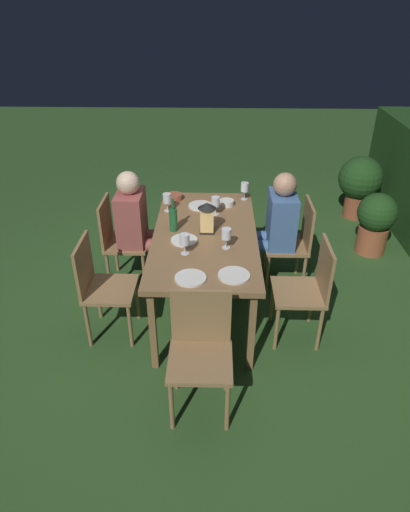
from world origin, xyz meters
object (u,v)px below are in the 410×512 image
object	(u,v)px
chair_side_right_b	(307,287)
bowl_bread	(227,202)
dining_table	(205,239)
bowl_olives	(175,196)
wine_glass_b	(185,240)
potted_plant_by_hedge	(360,182)
chair_side_left_a	(120,238)
person_in_blue	(274,226)
plate_b	(234,275)
person_in_rust	(139,224)
wine_glass_c	(167,199)
wine_glass_a	(216,202)
chair_side_left_b	(101,284)
lantern_centerpiece	(207,216)
plate_c	(191,278)
plate_a	(184,240)
plate_d	(201,206)
potted_plant_corner	(376,221)
wine_glass_d	(226,235)
chair_head_far	(200,348)
chair_side_right_a	(293,240)
green_bottle_on_table	(173,219)
wine_glass_e	(245,188)

from	to	relation	value
chair_side_right_b	bowl_bread	bearing A→B (deg)	-146.16
dining_table	bowl_olives	size ratio (longest dim) A/B	11.10
bowl_bread	bowl_olives	bearing A→B (deg)	-103.57
wine_glass_b	potted_plant_by_hedge	world-z (taller)	wine_glass_b
chair_side_left_a	bowl_olives	distance (m)	0.67
person_in_blue	plate_b	xyz separation A→B (m)	(1.03, -0.41, 0.13)
person_in_rust	plate_b	size ratio (longest dim) A/B	4.99
chair_side_left_a	wine_glass_c	world-z (taller)	wine_glass_c
wine_glass_a	bowl_bread	size ratio (longest dim) A/B	1.22
person_in_rust	wine_glass_b	bearing A→B (deg)	33.55
chair_side_left_b	lantern_centerpiece	bearing A→B (deg)	115.95
person_in_rust	plate_c	bearing A→B (deg)	26.87
chair_side_left_b	plate_a	size ratio (longest dim) A/B	4.02
plate_a	potted_plant_by_hedge	distance (m)	2.92
plate_d	potted_plant_corner	distance (m)	1.97
wine_glass_a	wine_glass_d	distance (m)	0.61
chair_head_far	wine_glass_d	distance (m)	0.96
chair_side_left_a	wine_glass_b	bearing A→B (deg)	42.98
chair_side_right_a	plate_d	size ratio (longest dim) A/B	3.78
green_bottle_on_table	wine_glass_d	size ratio (longest dim) A/B	1.72
chair_side_right_b	plate_b	distance (m)	0.71
wine_glass_a	bowl_bread	bearing A→B (deg)	152.58
wine_glass_c	wine_glass_e	world-z (taller)	same
plate_b	potted_plant_by_hedge	bearing A→B (deg)	147.50
potted_plant_corner	wine_glass_d	bearing A→B (deg)	-51.93
wine_glass_e	potted_plant_corner	distance (m)	1.57
plate_d	bowl_bread	world-z (taller)	bowl_bread
person_in_rust	plate_b	world-z (taller)	person_in_rust
wine_glass_a	plate_a	xyz separation A→B (m)	(0.50, -0.25, -0.11)
potted_plant_by_hedge	wine_glass_d	bearing A→B (deg)	-37.88
chair_side_left_a	wine_glass_a	distance (m)	0.99
chair_side_right_b	green_bottle_on_table	world-z (taller)	green_bottle_on_table
chair_side_right_b	lantern_centerpiece	bearing A→B (deg)	-116.85
dining_table	person_in_blue	distance (m)	0.74
chair_side_left_a	wine_glass_e	size ratio (longest dim) A/B	5.15
wine_glass_e	bowl_bread	world-z (taller)	wine_glass_e
potted_plant_by_hedge	wine_glass_e	bearing A→B (deg)	-50.85
chair_head_far	lantern_centerpiece	bearing A→B (deg)	179.17
chair_side_right_a	plate_d	distance (m)	0.93
chair_head_far	potted_plant_by_hedge	size ratio (longest dim) A/B	1.10
chair_side_left_a	bowl_olives	world-z (taller)	chair_side_left_a
chair_side_left_b	green_bottle_on_table	xyz separation A→B (m)	(-0.42, 0.56, 0.38)
dining_table	plate_d	bearing A→B (deg)	-174.00
lantern_centerpiece	wine_glass_e	size ratio (longest dim) A/B	1.57
green_bottle_on_table	wine_glass_c	distance (m)	0.40
wine_glass_a	wine_glass_b	distance (m)	0.74
chair_side_right_a	wine_glass_e	bearing A→B (deg)	-125.05
dining_table	wine_glass_c	bearing A→B (deg)	-139.75
bowl_bread	potted_plant_corner	world-z (taller)	bowl_bread
person_in_blue	wine_glass_b	size ratio (longest dim) A/B	6.80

